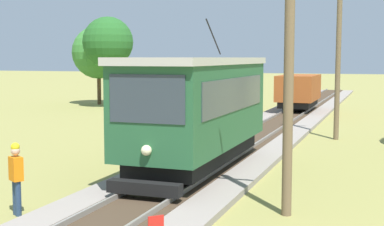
{
  "coord_description": "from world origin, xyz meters",
  "views": [
    {
      "loc": [
        5.78,
        -3.35,
        3.81
      ],
      "look_at": [
        -0.46,
        13.96,
        1.95
      ],
      "focal_mm": 51.1,
      "sensor_mm": 36.0,
      "label": 1
    }
  ],
  "objects_px": {
    "utility_pole_mid": "(338,50)",
    "tree_left_near": "(99,52)",
    "utility_pole_near_tram": "(289,68)",
    "track_worker": "(16,175)",
    "freight_car": "(299,91)",
    "tree_right_near": "(108,42)",
    "red_tram": "(198,108)"
  },
  "relations": [
    {
      "from": "utility_pole_mid",
      "to": "tree_left_near",
      "type": "xyz_separation_m",
      "value": [
        -20.08,
        13.27,
        0.07
      ]
    },
    {
      "from": "utility_pole_near_tram",
      "to": "track_worker",
      "type": "distance_m",
      "value": 7.03
    },
    {
      "from": "freight_car",
      "to": "utility_pole_mid",
      "type": "distance_m",
      "value": 12.22
    },
    {
      "from": "utility_pole_mid",
      "to": "tree_right_near",
      "type": "xyz_separation_m",
      "value": [
        -17.93,
        10.92,
        0.81
      ]
    },
    {
      "from": "utility_pole_mid",
      "to": "tree_right_near",
      "type": "distance_m",
      "value": 21.01
    },
    {
      "from": "red_tram",
      "to": "track_worker",
      "type": "xyz_separation_m",
      "value": [
        -2.61,
        -5.88,
        -1.21
      ]
    },
    {
      "from": "utility_pole_near_tram",
      "to": "tree_right_near",
      "type": "distance_m",
      "value": 30.11
    },
    {
      "from": "red_tram",
      "to": "tree_right_near",
      "type": "bearing_deg",
      "value": 125.07
    },
    {
      "from": "utility_pole_near_tram",
      "to": "tree_left_near",
      "type": "xyz_separation_m",
      "value": [
        -20.08,
        26.5,
        0.66
      ]
    },
    {
      "from": "utility_pole_mid",
      "to": "utility_pole_near_tram",
      "type": "bearing_deg",
      "value": -90.0
    },
    {
      "from": "freight_car",
      "to": "tree_left_near",
      "type": "bearing_deg",
      "value": 173.54
    },
    {
      "from": "track_worker",
      "to": "tree_right_near",
      "type": "bearing_deg",
      "value": 56.38
    },
    {
      "from": "red_tram",
      "to": "tree_right_near",
      "type": "distance_m",
      "value": 25.19
    },
    {
      "from": "red_tram",
      "to": "freight_car",
      "type": "distance_m",
      "value": 20.98
    },
    {
      "from": "red_tram",
      "to": "utility_pole_mid",
      "type": "height_order",
      "value": "utility_pole_mid"
    },
    {
      "from": "utility_pole_mid",
      "to": "tree_right_near",
      "type": "height_order",
      "value": "utility_pole_mid"
    },
    {
      "from": "utility_pole_near_tram",
      "to": "track_worker",
      "type": "bearing_deg",
      "value": -160.18
    },
    {
      "from": "freight_car",
      "to": "tree_right_near",
      "type": "relative_size",
      "value": 0.75
    },
    {
      "from": "track_worker",
      "to": "red_tram",
      "type": "bearing_deg",
      "value": 8.37
    },
    {
      "from": "utility_pole_near_tram",
      "to": "tree_left_near",
      "type": "bearing_deg",
      "value": 127.15
    },
    {
      "from": "freight_car",
      "to": "track_worker",
      "type": "height_order",
      "value": "freight_car"
    },
    {
      "from": "red_tram",
      "to": "utility_pole_mid",
      "type": "distance_m",
      "value": 10.4
    },
    {
      "from": "tree_right_near",
      "to": "utility_pole_mid",
      "type": "bearing_deg",
      "value": -31.34
    },
    {
      "from": "red_tram",
      "to": "utility_pole_mid",
      "type": "xyz_separation_m",
      "value": [
        3.54,
        9.57,
        1.98
      ]
    },
    {
      "from": "freight_car",
      "to": "tree_right_near",
      "type": "xyz_separation_m",
      "value": [
        -14.38,
        -0.48,
        3.42
      ]
    },
    {
      "from": "utility_pole_near_tram",
      "to": "utility_pole_mid",
      "type": "xyz_separation_m",
      "value": [
        0.0,
        13.23,
        0.6
      ]
    },
    {
      "from": "track_worker",
      "to": "freight_car",
      "type": "bearing_deg",
      "value": 26.77
    },
    {
      "from": "tree_left_near",
      "to": "freight_car",
      "type": "bearing_deg",
      "value": -6.46
    },
    {
      "from": "utility_pole_mid",
      "to": "track_worker",
      "type": "distance_m",
      "value": 16.93
    },
    {
      "from": "red_tram",
      "to": "freight_car",
      "type": "relative_size",
      "value": 1.64
    },
    {
      "from": "track_worker",
      "to": "utility_pole_near_tram",
      "type": "bearing_deg",
      "value": -37.86
    },
    {
      "from": "utility_pole_near_tram",
      "to": "red_tram",
      "type": "bearing_deg",
      "value": 134.06
    }
  ]
}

